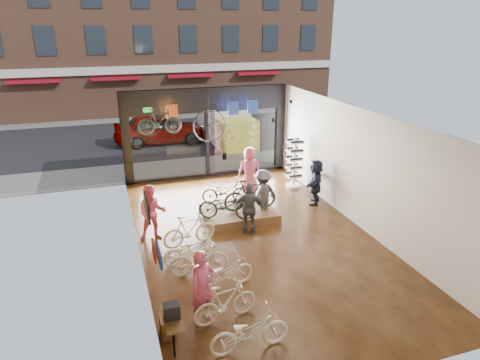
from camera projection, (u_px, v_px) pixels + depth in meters
name	position (u px, v px, depth m)	size (l,w,h in m)	color
ground_plane	(255.00, 238.00, 13.32)	(7.00, 12.00, 0.04)	black
ceiling	(256.00, 116.00, 11.99)	(7.00, 12.00, 0.04)	black
wall_left	(134.00, 194.00, 11.63)	(0.04, 12.00, 3.80)	#96651D
wall_right	(359.00, 168.00, 13.68)	(0.04, 12.00, 3.80)	beige
wall_back	(376.00, 296.00, 7.29)	(7.00, 0.04, 3.80)	beige
storefront	(207.00, 133.00, 18.01)	(7.00, 0.26, 3.80)	black
exit_sign	(148.00, 110.00, 16.80)	(0.35, 0.06, 0.18)	#198C26
street_road	(173.00, 129.00, 26.69)	(30.00, 18.00, 0.02)	black
sidewalk_near	(202.00, 166.00, 19.71)	(30.00, 2.40, 0.12)	slate
sidewalk_far	(163.00, 116.00, 30.24)	(30.00, 2.00, 0.12)	slate
opposite_building	(152.00, 11.00, 30.06)	(26.00, 5.00, 14.00)	brown
street_car	(159.00, 128.00, 23.37)	(1.96, 4.87, 1.66)	gray
box_truck	(227.00, 121.00, 23.40)	(2.00, 6.00, 2.36)	silver
floor_bike_0	(250.00, 331.00, 8.60)	(0.59, 1.69, 0.89)	beige
floor_bike_1	(225.00, 302.00, 9.46)	(0.44, 1.54, 0.93)	beige
floor_bike_2	(224.00, 274.00, 10.59)	(0.57, 1.63, 0.86)	beige
floor_bike_3	(199.00, 259.00, 11.19)	(0.44, 1.57, 0.94)	beige
floor_bike_4	(191.00, 249.00, 11.79)	(0.54, 1.56, 0.82)	beige
floor_bike_5	(189.00, 230.00, 12.68)	(0.46, 1.63, 0.98)	beige
display_platform	(239.00, 213.00, 14.60)	(2.40, 1.80, 0.30)	brown
display_bike_left	(226.00, 205.00, 13.69)	(0.63, 1.80, 0.94)	black
display_bike_mid	(250.00, 195.00, 14.34)	(0.51, 1.82, 1.09)	black
display_bike_right	(225.00, 191.00, 14.98)	(0.56, 1.61, 0.84)	black
customer_0	(203.00, 287.00, 9.28)	(0.64, 0.42, 1.75)	#CC4C72
customer_1	(152.00, 213.00, 12.90)	(0.85, 0.66, 1.76)	#CC4C72
customer_2	(250.00, 209.00, 13.23)	(1.00, 0.42, 1.71)	#3F3F44
customer_3	(263.00, 194.00, 14.41)	(1.10, 0.63, 1.71)	#3F3F44
customer_4	(249.00, 170.00, 16.52)	(0.89, 0.58, 1.82)	#CC4C72
customer_5	(316.00, 182.00, 15.52)	(1.56, 0.50, 1.68)	#161C33
sunglasses_rack	(294.00, 163.00, 17.01)	(0.59, 0.49, 2.01)	white
wall_merch	(159.00, 281.00, 8.76)	(0.40, 2.40, 2.60)	navy
penny_farthing	(216.00, 126.00, 16.53)	(1.59, 0.06, 1.27)	black
hung_bike	(160.00, 121.00, 15.41)	(0.45, 1.58, 0.95)	black
jersey_left	(172.00, 112.00, 16.44)	(0.45, 0.03, 0.55)	#CC5919
jersey_mid	(233.00, 108.00, 17.16)	(0.45, 0.03, 0.55)	#1E3F99
jersey_right	(253.00, 107.00, 17.40)	(0.45, 0.03, 0.55)	#1E3F99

